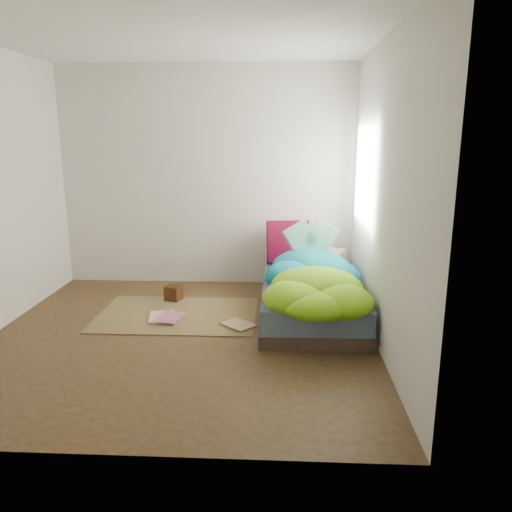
{
  "coord_description": "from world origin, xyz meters",
  "views": [
    {
      "loc": [
        0.9,
        -4.22,
        1.8
      ],
      "look_at": [
        0.65,
        0.75,
        0.58
      ],
      "focal_mm": 35.0,
      "sensor_mm": 36.0,
      "label": 1
    }
  ],
  "objects": [
    {
      "name": "bed",
      "position": [
        1.22,
        0.72,
        0.17
      ],
      "size": [
        1.0,
        2.0,
        0.34
      ],
      "color": "#32251B",
      "rests_on": "ground"
    },
    {
      "name": "floor_book_c",
      "position": [
        0.43,
        0.17,
        0.02
      ],
      "size": [
        0.37,
        0.36,
        0.02
      ],
      "primitive_type": "imported",
      "rotation": [
        0.0,
        0.0,
        0.82
      ],
      "color": "tan",
      "rests_on": "rug"
    },
    {
      "name": "floor_book_a",
      "position": [
        -0.4,
        0.39,
        0.02
      ],
      "size": [
        0.3,
        0.37,
        0.03
      ],
      "primitive_type": "imported",
      "rotation": [
        0.0,
        0.0,
        0.18
      ],
      "color": "white",
      "rests_on": "rug"
    },
    {
      "name": "wooden_box",
      "position": [
        -0.28,
        1.0,
        0.09
      ],
      "size": [
        0.2,
        0.2,
        0.16
      ],
      "primitive_type": "cube",
      "rotation": [
        0.0,
        0.0,
        -0.3
      ],
      "color": "#3A1A0D",
      "rests_on": "rug"
    },
    {
      "name": "pillow_magenta",
      "position": [
        0.98,
        1.46,
        0.58
      ],
      "size": [
        0.5,
        0.21,
        0.49
      ],
      "primitive_type": "cube",
      "rotation": [
        0.0,
        0.0,
        0.12
      ],
      "color": "#4B0522",
      "rests_on": "bed"
    },
    {
      "name": "duvet",
      "position": [
        1.22,
        0.5,
        0.51
      ],
      "size": [
        0.96,
        1.84,
        0.34
      ],
      "primitive_type": null,
      "color": "#086082",
      "rests_on": "bed"
    },
    {
      "name": "floor_book_b",
      "position": [
        -0.31,
        0.41,
        0.03
      ],
      "size": [
        0.3,
        0.36,
        0.03
      ],
      "primitive_type": "imported",
      "rotation": [
        0.0,
        0.0,
        -0.2
      ],
      "color": "#DC7F87",
      "rests_on": "rug"
    },
    {
      "name": "pillow_floral",
      "position": [
        1.34,
        1.53,
        0.4
      ],
      "size": [
        0.66,
        0.57,
        0.13
      ],
      "primitive_type": "cube",
      "rotation": [
        0.0,
        0.0,
        -0.48
      ],
      "color": "white",
      "rests_on": "bed"
    },
    {
      "name": "open_book",
      "position": [
        1.23,
        1.07,
        0.83
      ],
      "size": [
        0.49,
        0.19,
        0.29
      ],
      "primitive_type": null,
      "rotation": [
        0.0,
        0.0,
        0.18
      ],
      "color": "green",
      "rests_on": "duvet"
    },
    {
      "name": "room_walls",
      "position": [
        0.01,
        0.01,
        1.63
      ],
      "size": [
        3.54,
        3.54,
        2.62
      ],
      "color": "silver",
      "rests_on": "ground"
    },
    {
      "name": "rug",
      "position": [
        -0.15,
        0.55,
        0.01
      ],
      "size": [
        1.6,
        1.1,
        0.01
      ],
      "primitive_type": "cube",
      "color": "brown",
      "rests_on": "ground"
    },
    {
      "name": "ground",
      "position": [
        0.0,
        0.0,
        0.0
      ],
      "size": [
        3.5,
        3.5,
        0.0
      ],
      "primitive_type": "cube",
      "color": "#3B2716",
      "rests_on": "ground"
    }
  ]
}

